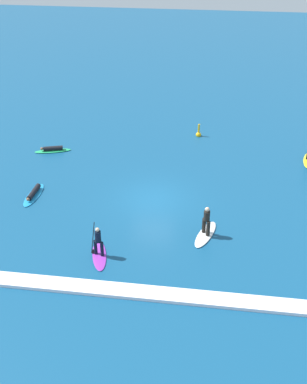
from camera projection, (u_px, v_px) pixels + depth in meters
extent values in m
plane|color=navy|center=(154.00, 199.00, 28.61)|extent=(120.00, 120.00, 0.00)
ellipsoid|color=#1E8CD1|center=(34.00, 195.00, 28.92)|extent=(0.85, 2.73, 0.08)
cylinder|color=black|center=(34.00, 192.00, 28.86)|extent=(0.37, 1.58, 0.31)
sphere|color=brown|center=(28.00, 199.00, 28.10)|extent=(0.21, 0.21, 0.20)
ellipsoid|color=#23B266|center=(53.00, 151.00, 34.06)|extent=(2.64, 1.35, 0.10)
cylinder|color=black|center=(53.00, 148.00, 33.96)|extent=(1.40, 0.70, 0.31)
sphere|color=brown|center=(42.00, 149.00, 33.84)|extent=(0.28, 0.28, 0.22)
ellipsoid|color=white|center=(205.00, 234.00, 25.47)|extent=(1.50, 2.69, 0.11)
cylinder|color=black|center=(204.00, 225.00, 25.34)|extent=(0.27, 0.27, 0.88)
cylinder|color=black|center=(208.00, 229.00, 25.09)|extent=(0.27, 0.27, 0.88)
cylinder|color=black|center=(207.00, 216.00, 24.83)|extent=(0.42, 0.42, 0.57)
sphere|color=beige|center=(207.00, 209.00, 24.62)|extent=(0.30, 0.30, 0.24)
ellipsoid|color=purple|center=(99.00, 255.00, 24.00)|extent=(1.34, 2.59, 0.07)
cylinder|color=black|center=(102.00, 249.00, 23.70)|extent=(0.21, 0.21, 0.82)
cylinder|color=black|center=(96.00, 247.00, 23.83)|extent=(0.21, 0.21, 0.82)
cylinder|color=black|center=(98.00, 237.00, 23.38)|extent=(0.38, 0.38, 0.63)
sphere|color=beige|center=(97.00, 230.00, 23.16)|extent=(0.26, 0.26, 0.21)
cylinder|color=black|center=(93.00, 238.00, 23.57)|extent=(0.30, 0.12, 1.91)
cube|color=black|center=(94.00, 252.00, 24.05)|extent=(0.21, 0.11, 0.32)
sphere|color=yellow|center=(198.00, 135.00, 36.29)|extent=(0.42, 0.42, 0.42)
cylinder|color=yellow|center=(199.00, 130.00, 36.08)|extent=(0.14, 0.14, 0.98)
cube|color=white|center=(130.00, 291.00, 21.67)|extent=(24.69, 0.90, 0.18)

